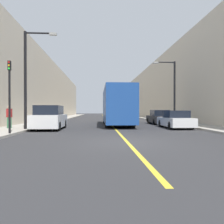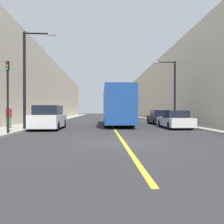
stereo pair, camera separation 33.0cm
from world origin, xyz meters
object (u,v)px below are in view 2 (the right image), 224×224
parked_suv_left (49,118)px  car_right_mid (159,118)px  car_right_near (175,120)px  street_lamp_right (173,88)px  bus (117,106)px  traffic_light (8,94)px  pedestrian (9,116)px  street_lamp_left (27,74)px

parked_suv_left → car_right_mid: (10.24, 5.98, -0.17)m
car_right_near → street_lamp_right: street_lamp_right is taller
car_right_near → car_right_mid: 5.40m
bus → street_lamp_right: street_lamp_right is taller
traffic_light → pedestrian: bearing=111.9°
parked_suv_left → street_lamp_right: bearing=24.1°
bus → parked_suv_left: 7.33m
street_lamp_right → pedestrian: bearing=-159.1°
car_right_mid → traffic_light: 15.48m
bus → pedestrian: bearing=-149.4°
bus → street_lamp_left: (-6.84, -5.72, 2.19)m
parked_suv_left → street_lamp_left: bearing=-139.9°
bus → car_right_mid: bus is taller
street_lamp_left → pedestrian: size_ratio=4.11×
bus → traffic_light: traffic_light is taller
street_lamp_right → pedestrian: street_lamp_right is taller
car_right_mid → pedestrian: (-13.12, -6.33, 0.34)m
car_right_near → car_right_mid: car_right_mid is taller
car_right_mid → pedestrian: bearing=-154.2°
parked_suv_left → car_right_near: 10.08m
bus → street_lamp_left: bearing=-140.1°
bus → street_lamp_right: size_ratio=1.64×
street_lamp_right → car_right_mid: bearing=142.3°
street_lamp_right → street_lamp_left: bearing=-154.0°
car_right_mid → street_lamp_right: 3.46m
street_lamp_left → traffic_light: street_lamp_left is taller
car_right_near → traffic_light: (-11.44, -4.69, 1.76)m
car_right_near → car_right_mid: bearing=88.1°
bus → car_right_near: 6.19m
parked_suv_left → car_right_mid: size_ratio=1.02×
parked_suv_left → traffic_light: bearing=-108.5°
car_right_mid → bus: bearing=-164.1°
bus → parked_suv_left: bearing=-140.1°
bus → car_right_mid: (4.67, 1.33, -1.24)m
car_right_near → parked_suv_left: bearing=-176.7°
car_right_near → traffic_light: bearing=-157.7°
bus → car_right_mid: 5.01m
car_right_near → street_lamp_left: bearing=-171.7°
parked_suv_left → car_right_near: parked_suv_left is taller
car_right_mid → street_lamp_right: bearing=-37.7°
street_lamp_left → traffic_light: size_ratio=1.67×
street_lamp_left → street_lamp_right: (12.66, 6.17, -0.29)m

